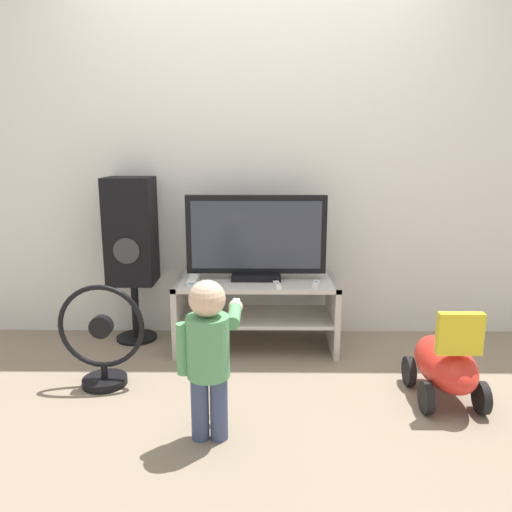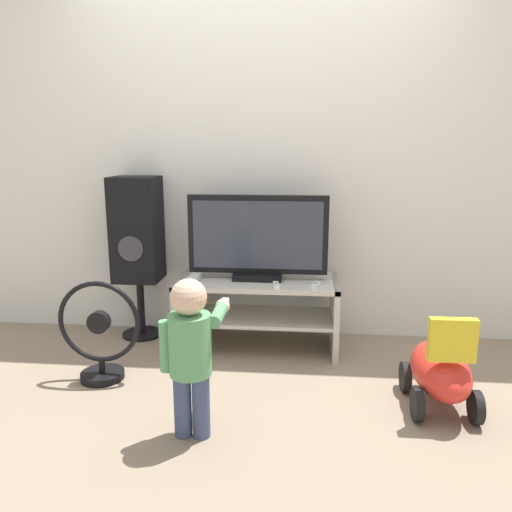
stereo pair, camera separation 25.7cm
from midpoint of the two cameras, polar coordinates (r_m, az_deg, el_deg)
ground_plane at (r=3.17m, az=2.12°, el=-11.95°), size 16.00×16.00×0.00m
wall_back at (r=3.44m, az=2.85°, el=12.30°), size 10.00×0.06×2.60m
tv_stand at (r=3.28m, az=2.41°, el=-5.37°), size 1.04×0.47×0.46m
television at (r=3.20m, az=2.50°, el=2.01°), size 0.90×0.20×0.54m
game_console at (r=3.17m, az=-4.81°, el=-2.64°), size 0.06×0.17×0.04m
remote_primary at (r=3.10m, az=9.21°, el=-3.33°), size 0.06×0.13×0.03m
remote_secondary at (r=3.06m, az=4.73°, el=-3.40°), size 0.05×0.13×0.03m
child at (r=2.25m, az=-4.16°, el=-10.17°), size 0.28×0.43×0.75m
speaker_tower at (r=3.44m, az=-11.37°, el=2.56°), size 0.31×0.29×1.11m
floor_fan at (r=2.94m, az=-15.04°, el=-8.87°), size 0.48×0.25×0.58m
ride_on_toy at (r=2.79m, az=22.91°, el=-12.02°), size 0.31×0.55×0.52m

